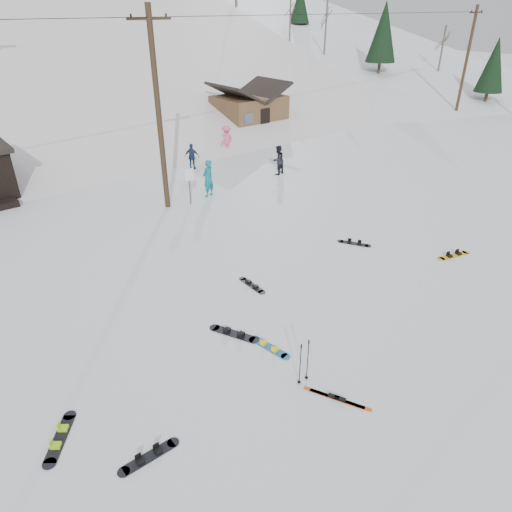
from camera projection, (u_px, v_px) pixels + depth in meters
ground at (358, 380)px, 12.27m from camera, size 200.00×200.00×0.00m
ridge_right at (263, 148)px, 72.60m from camera, size 45.66×93.98×54.59m
treeline_right at (290, 82)px, 60.74m from camera, size 20.00×60.00×10.00m
utility_pole at (158, 111)px, 20.69m from camera, size 2.00×0.26×9.00m
utility_pole_right at (467, 60)px, 40.30m from camera, size 2.00×0.26×9.00m
trail_sign at (189, 180)px, 22.64m from camera, size 0.50×0.09×1.85m
cabin at (249, 112)px, 36.20m from camera, size 5.39×4.40×3.77m
hero_snowboard at (269, 347)px, 13.43m from camera, size 0.48×1.48×0.10m
hero_skis at (337, 398)px, 11.67m from camera, size 0.86×1.66×0.09m
ski_poles at (304, 362)px, 11.90m from camera, size 0.37×0.10×1.34m
board_scatter_a at (149, 456)px, 10.16m from camera, size 1.49×0.28×0.10m
board_scatter_b at (234, 333)px, 13.98m from camera, size 0.90×1.56×0.12m
board_scatter_c at (60, 438)px, 10.59m from camera, size 1.12×1.37×0.12m
board_scatter_d at (354, 243)px, 19.31m from camera, size 0.85×1.28×0.10m
board_scatter_e at (454, 255)px, 18.36m from camera, size 1.61×0.64×0.12m
board_scatter_f at (252, 285)px, 16.42m from camera, size 0.28×1.41×0.10m
skier_teal at (208, 178)px, 23.76m from camera, size 0.82×0.66×1.94m
skier_dark at (278, 160)px, 26.95m from camera, size 0.95×0.81×1.72m
skier_pink at (226, 139)px, 31.07m from camera, size 1.31×0.99×1.80m
skier_navy at (192, 157)px, 27.84m from camera, size 0.89×0.94×1.57m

